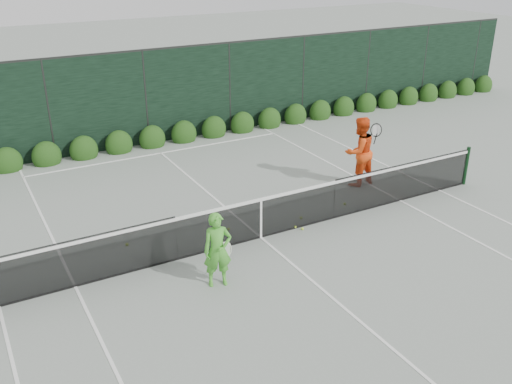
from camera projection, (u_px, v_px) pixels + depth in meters
ground at (261, 238)px, 12.82m from camera, size 80.00×80.00×0.00m
tennis_net at (260, 217)px, 12.59m from camera, size 12.90×0.10×1.07m
player_woman at (218, 250)px, 10.79m from camera, size 0.66×0.48×1.51m
player_man at (359, 151)px, 15.26m from camera, size 0.97×0.78×1.90m
court_lines at (261, 237)px, 12.81m from camera, size 11.03×23.83×0.01m
windscreen_fence at (337, 226)px, 10.04m from camera, size 32.00×21.07×3.06m
hedge_row at (152, 139)px, 18.44m from camera, size 31.66×0.65×0.94m
tennis_balls at (262, 225)px, 13.30m from camera, size 5.52×1.30×0.07m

